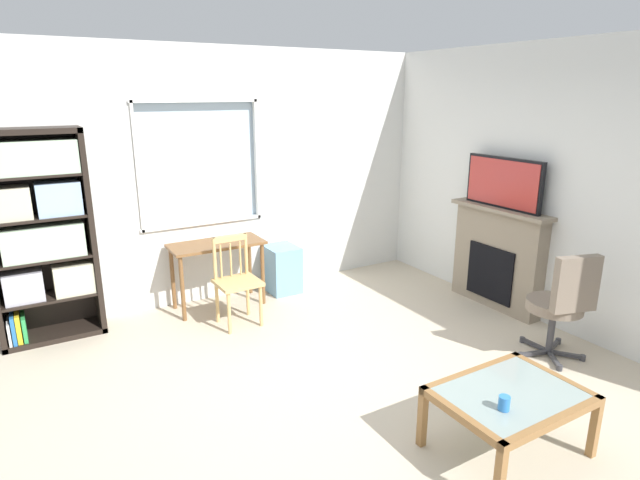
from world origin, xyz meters
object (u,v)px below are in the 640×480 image
at_px(desk_under_window, 217,253).
at_px(sippy_cup, 504,403).
at_px(office_chair, 562,301).
at_px(fireplace, 497,257).
at_px(tv, 503,183).
at_px(bookshelf, 39,227).
at_px(wooden_chair, 236,280).
at_px(plastic_drawer_unit, 282,269).
at_px(coffee_table, 510,400).

bearing_deg(desk_under_window, sippy_cup, -80.00).
distance_m(office_chair, sippy_cup, 1.71).
xyz_separation_m(desk_under_window, fireplace, (2.63, -1.53, -0.05)).
bearing_deg(tv, fireplace, 0.00).
height_order(bookshelf, desk_under_window, bookshelf).
relative_size(bookshelf, wooden_chair, 2.21).
relative_size(plastic_drawer_unit, coffee_table, 0.59).
relative_size(plastic_drawer_unit, office_chair, 0.55).
relative_size(desk_under_window, office_chair, 1.00).
bearing_deg(wooden_chair, fireplace, -21.15).
bearing_deg(sippy_cup, fireplace, 42.26).
distance_m(tv, coffee_table, 2.71).
bearing_deg(tv, wooden_chair, 158.71).
bearing_deg(coffee_table, wooden_chair, 105.74).
bearing_deg(plastic_drawer_unit, sippy_cup, -93.48).
relative_size(wooden_chair, plastic_drawer_unit, 1.64).
bearing_deg(office_chair, wooden_chair, 134.94).
bearing_deg(fireplace, plastic_drawer_unit, 139.18).
distance_m(wooden_chair, sippy_cup, 2.92).
bearing_deg(wooden_chair, sippy_cup, -78.48).
distance_m(fireplace, sippy_cup, 2.75).
bearing_deg(bookshelf, desk_under_window, -3.69).
distance_m(desk_under_window, wooden_chair, 0.53).
relative_size(bookshelf, desk_under_window, 1.99).
xyz_separation_m(office_chair, coffee_table, (-1.36, -0.61, -0.18)).
relative_size(office_chair, sippy_cup, 11.11).
bearing_deg(tv, plastic_drawer_unit, 138.90).
bearing_deg(wooden_chair, desk_under_window, 91.29).
bearing_deg(desk_under_window, fireplace, -30.15).
xyz_separation_m(bookshelf, sippy_cup, (2.23, -3.48, -0.61)).
xyz_separation_m(bookshelf, tv, (4.25, -1.63, 0.28)).
relative_size(wooden_chair, sippy_cup, 10.00).
height_order(coffee_table, sippy_cup, sippy_cup).
distance_m(bookshelf, sippy_cup, 4.18).
bearing_deg(desk_under_window, bookshelf, 176.31).
relative_size(plastic_drawer_unit, tv, 0.58).
bearing_deg(desk_under_window, wooden_chair, -88.71).
bearing_deg(tv, office_chair, -112.26).
bearing_deg(plastic_drawer_unit, wooden_chair, -144.52).
relative_size(tv, office_chair, 0.94).
distance_m(desk_under_window, office_chair, 3.42).
xyz_separation_m(desk_under_window, office_chair, (2.15, -2.65, -0.06)).
bearing_deg(sippy_cup, office_chair, 24.84).
height_order(wooden_chair, fireplace, fireplace).
relative_size(fireplace, office_chair, 1.19).
height_order(wooden_chair, office_chair, office_chair).
distance_m(desk_under_window, fireplace, 3.04).
relative_size(fireplace, sippy_cup, 13.27).
height_order(tv, coffee_table, tv).
distance_m(bookshelf, wooden_chair, 1.87).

